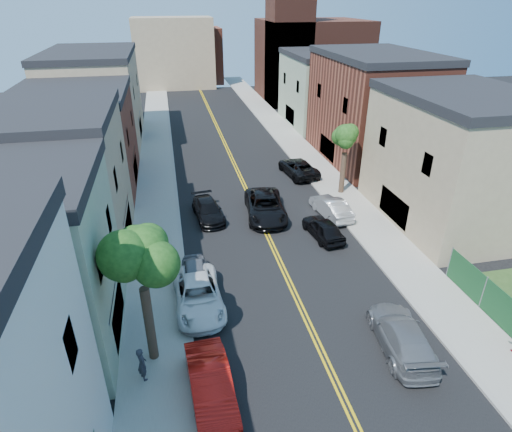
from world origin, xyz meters
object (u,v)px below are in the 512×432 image
white_pickup (198,295)px  black_car_left (208,210)px  grey_car_right (402,335)px  black_suv_lane (265,206)px  black_car_right (323,228)px  grey_car_left (195,276)px  red_sedan (211,385)px  dark_car_right_far (298,168)px  silver_car_right (331,207)px  pedestrian_left (142,364)px

white_pickup → black_car_left: bearing=79.3°
grey_car_right → black_suv_lane: (-3.32, 14.88, 0.08)m
black_car_left → black_car_right: (7.68, -4.52, 0.03)m
black_car_right → black_suv_lane: (-3.29, 3.96, 0.14)m
grey_car_left → black_car_left: (1.62, 8.36, 0.01)m
red_sedan → grey_car_left: (0.00, 8.16, -0.13)m
red_sedan → grey_car_left: 8.16m
grey_car_left → dark_car_right_far: size_ratio=0.73×
grey_car_left → silver_car_right: 12.93m
white_pickup → silver_car_right: size_ratio=1.20×
red_sedan → black_suv_lane: black_suv_lane is taller
white_pickup → pedestrian_left: size_ratio=3.22×
red_sedan → dark_car_right_far: (11.00, 23.68, -0.05)m
dark_car_right_far → black_suv_lane: (-4.99, -7.72, 0.10)m
red_sedan → black_car_right: size_ratio=1.16×
grey_car_right → pedestrian_left: size_ratio=3.12×
red_sedan → dark_car_right_far: 26.11m
black_car_left → black_suv_lane: 4.42m
grey_car_right → pedestrian_left: pedestrian_left is taller
grey_car_left → black_suv_lane: bearing=52.9°
black_car_right → pedestrian_left: bearing=33.1°
black_car_left → grey_car_right: size_ratio=0.88×
dark_car_right_far → red_sedan: bearing=57.7°
red_sedan → white_pickup: 6.19m
white_pickup → grey_car_right: 10.63m
black_car_right → pedestrian_left: size_ratio=2.46×
grey_car_right → silver_car_right: grey_car_right is taller
white_pickup → silver_car_right: (11.00, 8.76, -0.01)m
grey_car_right → white_pickup: bearing=-21.0°
dark_car_right_far → pedestrian_left: bearing=50.6°
white_pickup → black_car_right: white_pickup is taller
red_sedan → grey_car_right: red_sedan is taller
grey_car_right → black_car_right: size_ratio=1.27×
black_car_right → silver_car_right: bearing=-127.5°
grey_car_left → pedestrian_left: pedestrian_left is taller
white_pickup → dark_car_right_far: (11.00, 17.49, -0.01)m
grey_car_left → black_suv_lane: (6.01, 7.80, 0.18)m
black_car_left → grey_car_right: (7.70, -15.44, 0.09)m
red_sedan → pedestrian_left: pedestrian_left is taller
white_pickup → grey_car_right: bearing=-30.5°
white_pickup → grey_car_left: 1.97m
grey_car_right → pedestrian_left: bearing=5.4°
red_sedan → white_pickup: bearing=86.6°
grey_car_right → silver_car_right: 13.98m
black_car_left → dark_car_right_far: dark_car_right_far is taller
black_suv_lane → grey_car_left: bearing=-121.8°
dark_car_right_far → black_suv_lane: bearing=49.8°
silver_car_right → white_pickup: bearing=30.7°
black_suv_lane → silver_car_right: bearing=-5.5°
grey_car_left → silver_car_right: silver_car_right is taller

